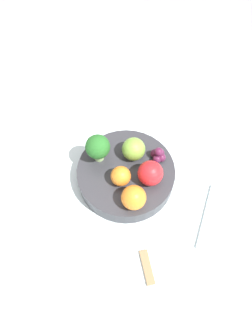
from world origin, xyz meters
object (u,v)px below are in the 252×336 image
(bowl, at_px, (126,175))
(apple_green, at_px, (150,175))
(orange_front, at_px, (122,176))
(orange_back, at_px, (134,198))
(broccoli, at_px, (98,147))
(spoon, at_px, (147,267))
(apple_red, at_px, (132,149))
(napkin, at_px, (228,223))
(grape_cluster, at_px, (158,155))

(bowl, relative_size, apple_green, 4.00)
(orange_front, relative_size, orange_back, 0.84)
(broccoli, xyz_separation_m, spoon, (-0.17, -0.18, -0.08))
(apple_red, xyz_separation_m, orange_back, (-0.10, -0.05, -0.00))
(apple_green, relative_size, orange_back, 1.06)
(orange_back, relative_size, spoon, 0.78)
(apple_red, bearing_deg, spoon, -150.11)
(broccoli, distance_m, orange_back, 0.13)
(orange_back, bearing_deg, napkin, -75.24)
(orange_back, bearing_deg, spoon, -144.58)
(napkin, bearing_deg, broccoli, 86.65)
(bowl, height_order, apple_red, apple_red)
(orange_back, height_order, grape_cluster, orange_back)
(apple_red, bearing_deg, orange_front, -175.91)
(orange_front, xyz_separation_m, spoon, (-0.14, -0.11, -0.06))
(bowl, height_order, grape_cluster, grape_cluster)
(broccoli, height_order, apple_red, broccoli)
(apple_red, bearing_deg, grape_cluster, -74.91)
(broccoli, bearing_deg, orange_back, -121.96)
(apple_green, xyz_separation_m, orange_back, (-0.06, 0.01, -0.00))
(apple_red, distance_m, orange_front, 0.07)
(apple_green, xyz_separation_m, grape_cluster, (0.06, 0.00, -0.01))
(broccoli, height_order, spoon, broccoli)
(bowl, distance_m, orange_back, 0.09)
(orange_front, relative_size, napkin, 0.27)
(apple_red, bearing_deg, broccoli, 119.43)
(napkin, xyz_separation_m, spoon, (-0.15, 0.12, -0.00))
(apple_green, height_order, orange_back, apple_green)
(orange_front, height_order, spoon, orange_front)
(broccoli, xyz_separation_m, apple_red, (0.04, -0.06, -0.02))
(orange_front, bearing_deg, spoon, -140.41)
(apple_red, bearing_deg, apple_green, -128.57)
(apple_red, height_order, apple_green, apple_green)
(broccoli, distance_m, napkin, 0.31)
(bowl, height_order, apple_green, apple_green)
(broccoli, bearing_deg, spoon, -133.02)
(grape_cluster, relative_size, spoon, 0.56)
(napkin, bearing_deg, bowl, 87.01)
(orange_back, distance_m, napkin, 0.21)
(apple_green, relative_size, grape_cluster, 1.46)
(apple_green, height_order, napkin, apple_green)
(broccoli, xyz_separation_m, apple_green, (-0.01, -0.12, -0.02))
(bowl, xyz_separation_m, grape_cluster, (0.06, -0.05, 0.03))
(bowl, xyz_separation_m, orange_front, (-0.03, -0.00, 0.04))
(bowl, height_order, napkin, bowl)
(orange_back, bearing_deg, grape_cluster, -4.08)
(orange_front, xyz_separation_m, orange_back, (-0.04, -0.04, 0.00))
(broccoli, bearing_deg, bowl, -94.62)
(apple_red, height_order, grape_cluster, apple_red)
(grape_cluster, relative_size, napkin, 0.23)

